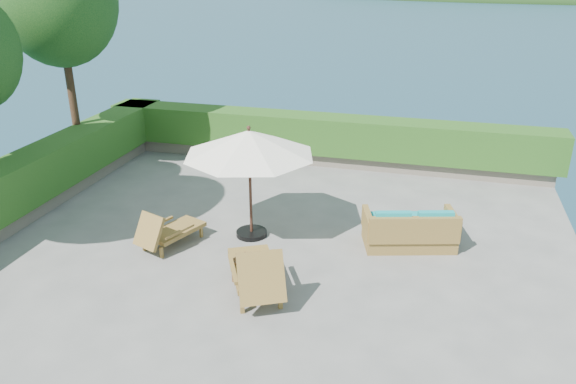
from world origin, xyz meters
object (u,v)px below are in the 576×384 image
(patio_umbrella, at_px, (249,144))
(lounge_right, at_px, (256,271))
(side_table, at_px, (246,263))
(lounge_left, at_px, (167,231))
(wicker_loveseat, at_px, (410,231))

(patio_umbrella, relative_size, lounge_right, 1.49)
(lounge_right, relative_size, side_table, 3.60)
(lounge_left, distance_m, wicker_loveseat, 4.78)
(patio_umbrella, bearing_deg, side_table, -74.59)
(wicker_loveseat, bearing_deg, lounge_right, -150.67)
(patio_umbrella, distance_m, wicker_loveseat, 3.59)
(lounge_right, bearing_deg, lounge_left, 125.24)
(lounge_right, bearing_deg, side_table, 104.71)
(lounge_left, height_order, wicker_loveseat, wicker_loveseat)
(patio_umbrella, height_order, lounge_right, patio_umbrella)
(lounge_left, bearing_deg, side_table, -2.25)
(patio_umbrella, xyz_separation_m, wicker_loveseat, (3.17, 0.35, -1.65))
(wicker_loveseat, bearing_deg, patio_umbrella, 170.65)
(patio_umbrella, bearing_deg, lounge_left, -148.75)
(side_table, bearing_deg, lounge_left, 156.50)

